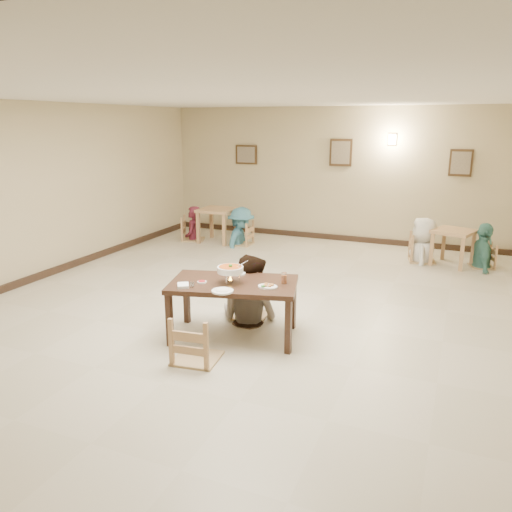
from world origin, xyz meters
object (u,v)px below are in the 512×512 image
at_px(chair_far, 251,284).
at_px(chair_near, 196,316).
at_px(main_table, 233,288).
at_px(bg_chair_rr, 484,245).
at_px(drink_glass, 284,278).
at_px(bg_diner_a, 192,206).
at_px(curry_warmer, 230,270).
at_px(bg_table_right, 454,237).
at_px(bg_diner_c, 426,218).
at_px(bg_diner_b, 241,207).
at_px(bg_chair_rl, 424,235).
at_px(bg_diner_d, 486,223).
at_px(main_diner, 249,255).
at_px(bg_chair_ll, 193,218).
at_px(bg_chair_lr, 241,223).
at_px(bg_table_left, 217,215).

relative_size(chair_far, chair_near, 0.91).
height_order(main_table, bg_chair_rr, bg_chair_rr).
distance_m(drink_glass, bg_diner_a, 5.75).
height_order(curry_warmer, bg_table_right, curry_warmer).
bearing_deg(bg_diner_c, chair_far, -30.12).
bearing_deg(curry_warmer, bg_diner_b, 112.95).
relative_size(bg_chair_rl, bg_diner_d, 0.62).
bearing_deg(main_diner, chair_near, 98.77).
bearing_deg(chair_far, main_diner, -82.37).
height_order(main_table, drink_glass, drink_glass).
bearing_deg(bg_diner_b, bg_chair_ll, 88.12).
height_order(bg_table_right, bg_chair_lr, bg_chair_lr).
bearing_deg(bg_chair_rr, bg_table_right, -97.61).
relative_size(bg_table_left, bg_table_right, 0.88).
distance_m(drink_glass, bg_chair_rr, 5.08).
distance_m(main_diner, bg_diner_b, 4.39).
height_order(main_table, bg_table_right, main_table).
height_order(main_table, chair_near, chair_near).
bearing_deg(bg_table_right, bg_diner_d, 6.98).
xyz_separation_m(main_table, bg_chair_lr, (-1.97, 4.55, -0.16)).
bearing_deg(main_diner, chair_far, -64.20).
relative_size(chair_near, bg_diner_d, 0.63).
xyz_separation_m(bg_chair_rr, bg_diner_a, (-6.15, -0.14, 0.36)).
bearing_deg(chair_far, main_table, -90.28).
height_order(main_table, bg_diner_c, bg_diner_c).
bearing_deg(bg_diner_a, chair_far, 21.38).
relative_size(chair_near, curry_warmer, 2.96).
distance_m(curry_warmer, bg_diner_d, 5.59).
relative_size(drink_glass, bg_diner_c, 0.08).
height_order(bg_chair_ll, bg_chair_rr, bg_chair_ll).
bearing_deg(curry_warmer, drink_glass, 21.25).
distance_m(drink_glass, bg_diner_b, 5.06).
xyz_separation_m(bg_table_right, bg_chair_rl, (-0.54, 0.05, -0.03)).
height_order(chair_near, drink_glass, chair_near).
height_order(main_table, bg_diner_d, bg_diner_d).
bearing_deg(bg_chair_rr, bg_table_left, -103.82).
relative_size(chair_far, bg_diner_a, 0.61).
bearing_deg(bg_chair_rr, bg_chair_rl, -103.95).
bearing_deg(chair_far, bg_chair_rl, 57.25).
relative_size(main_diner, curry_warmer, 5.15).
bearing_deg(bg_table_right, bg_diner_c, 174.27).
bearing_deg(bg_diner_d, main_table, 139.43).
relative_size(curry_warmer, bg_diner_c, 0.21).
height_order(bg_table_right, bg_chair_rl, bg_chair_rl).
bearing_deg(main_table, main_diner, 79.92).
relative_size(bg_table_left, bg_diner_a, 0.49).
bearing_deg(bg_chair_ll, bg_diner_b, -110.72).
bearing_deg(bg_diner_c, bg_table_left, -92.83).
xyz_separation_m(bg_chair_ll, bg_chair_rr, (6.15, 0.14, -0.09)).
xyz_separation_m(curry_warmer, bg_diner_d, (2.99, 4.72, -0.05)).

